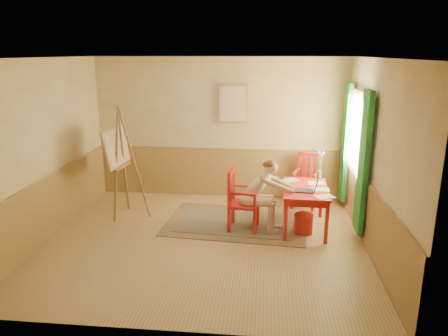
# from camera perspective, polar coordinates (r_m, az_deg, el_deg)

# --- Properties ---
(room) EXTENTS (5.04, 4.54, 2.84)m
(room) POSITION_cam_1_polar(r_m,az_deg,el_deg) (6.31, -2.76, 1.81)
(room) COLOR tan
(room) RESTS_ON ground
(wainscot) EXTENTS (5.00, 4.50, 1.00)m
(wainscot) POSITION_cam_1_polar(r_m,az_deg,el_deg) (7.32, -1.76, -3.59)
(wainscot) COLOR olive
(wainscot) RESTS_ON room
(window) EXTENTS (0.12, 2.01, 2.20)m
(window) POSITION_cam_1_polar(r_m,az_deg,el_deg) (7.48, 17.22, 2.85)
(window) COLOR white
(window) RESTS_ON room
(wall_portrait) EXTENTS (0.60, 0.05, 0.76)m
(wall_portrait) POSITION_cam_1_polar(r_m,az_deg,el_deg) (8.36, 1.15, 8.64)
(wall_portrait) COLOR tan
(wall_portrait) RESTS_ON room
(rug) EXTENTS (2.52, 1.79, 0.02)m
(rug) POSITION_cam_1_polar(r_m,az_deg,el_deg) (7.44, 1.65, -7.31)
(rug) COLOR #8C7251
(rug) RESTS_ON room
(table) EXTENTS (0.77, 1.23, 0.72)m
(table) POSITION_cam_1_polar(r_m,az_deg,el_deg) (7.12, 10.91, -3.32)
(table) COLOR red
(table) RESTS_ON room
(chair_left) EXTENTS (0.51, 0.50, 1.03)m
(chair_left) POSITION_cam_1_polar(r_m,az_deg,el_deg) (7.01, 2.27, -4.33)
(chair_left) COLOR red
(chair_left) RESTS_ON room
(chair_back) EXTENTS (0.58, 0.59, 1.02)m
(chair_back) POSITION_cam_1_polar(r_m,az_deg,el_deg) (8.22, 11.06, -1.67)
(chair_back) COLOR red
(chair_back) RESTS_ON room
(figure) EXTENTS (0.91, 0.42, 1.21)m
(figure) POSITION_cam_1_polar(r_m,az_deg,el_deg) (6.94, 5.01, -3.26)
(figure) COLOR #D7B192
(figure) RESTS_ON room
(laptop) EXTENTS (0.37, 0.24, 0.21)m
(laptop) POSITION_cam_1_polar(r_m,az_deg,el_deg) (6.91, 11.27, -2.76)
(laptop) COLOR #1E2338
(laptop) RESTS_ON table
(papers) EXTENTS (0.83, 1.13, 0.00)m
(papers) POSITION_cam_1_polar(r_m,az_deg,el_deg) (7.14, 11.83, -2.53)
(papers) COLOR white
(papers) RESTS_ON table
(vase) EXTENTS (0.18, 0.26, 0.53)m
(vase) POSITION_cam_1_polar(r_m,az_deg,el_deg) (7.61, 12.77, 0.38)
(vase) COLOR #3F724C
(vase) RESTS_ON table
(wastebasket) EXTENTS (0.31, 0.31, 0.33)m
(wastebasket) POSITION_cam_1_polar(r_m,az_deg,el_deg) (7.10, 10.66, -7.38)
(wastebasket) COLOR red
(wastebasket) RESTS_ON room
(easel) EXTENTS (0.69, 0.89, 2.01)m
(easel) POSITION_cam_1_polar(r_m,az_deg,el_deg) (7.66, -14.02, 2.15)
(easel) COLOR brown
(easel) RESTS_ON room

